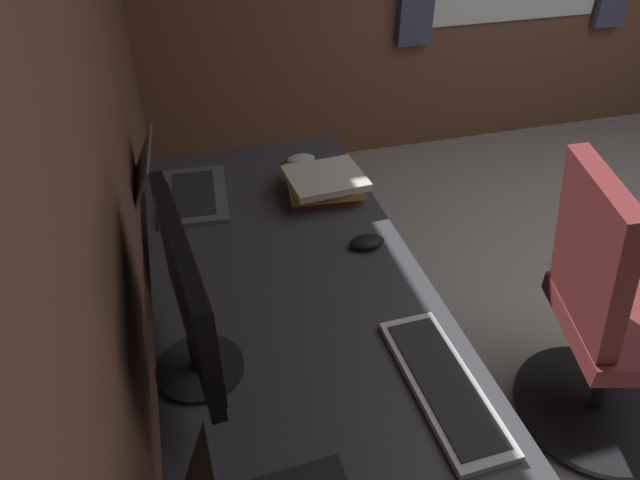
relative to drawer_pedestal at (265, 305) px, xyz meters
The scene contains 10 objects.
wall_back 1.26m from the drawer_pedestal, 150.30° to the left, with size 5.28×0.10×2.60m, color brown.
desk 0.55m from the drawer_pedestal, behind, with size 1.86×0.73×0.73m.
drawer_pedestal is the anchor object (origin of this frame).
monitor_primary 0.87m from the drawer_pedestal, 157.37° to the left, with size 0.48×0.20×0.39m.
laptop_leftmost 0.53m from the drawer_pedestal, 54.45° to the left, with size 0.37×0.33×0.20m.
keyboard_main 0.90m from the drawer_pedestal, 160.51° to the right, with size 0.42×0.15×0.02m.
mouse_main 0.54m from the drawer_pedestal, 130.36° to the right, with size 0.06×0.10×0.03m, color black.
mouse_spare 0.54m from the drawer_pedestal, 35.71° to the right, with size 0.06×0.10×0.03m, color silver.
book_stack_near 0.49m from the drawer_pedestal, 73.69° to the right, with size 0.26×0.26×0.09m.
office_chair 1.13m from the drawer_pedestal, 116.07° to the right, with size 0.56×0.60×0.97m.
Camera 1 is at (-0.76, 2.14, 1.75)m, focal length 32.02 mm.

